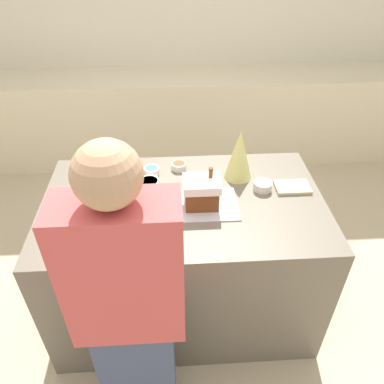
# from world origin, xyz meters

# --- Properties ---
(ground_plane) EXTENTS (12.00, 12.00, 0.00)m
(ground_plane) POSITION_xyz_m (0.00, 0.00, 0.00)
(ground_plane) COLOR #C6B28E
(wall_back) EXTENTS (8.00, 0.05, 2.60)m
(wall_back) POSITION_xyz_m (0.00, 2.32, 1.30)
(wall_back) COLOR beige
(wall_back) RESTS_ON ground_plane
(back_cabinet_block) EXTENTS (6.00, 0.60, 0.92)m
(back_cabinet_block) POSITION_xyz_m (0.00, 2.00, 0.46)
(back_cabinet_block) COLOR beige
(back_cabinet_block) RESTS_ON ground_plane
(kitchen_island) EXTENTS (1.60, 0.95, 0.92)m
(kitchen_island) POSITION_xyz_m (0.00, 0.00, 0.46)
(kitchen_island) COLOR #6B6051
(kitchen_island) RESTS_ON ground_plane
(baking_tray) EXTENTS (0.40, 0.29, 0.01)m
(baking_tray) POSITION_xyz_m (0.10, -0.05, 0.93)
(baking_tray) COLOR silver
(baking_tray) RESTS_ON kitchen_island
(gingerbread_house) EXTENTS (0.20, 0.16, 0.22)m
(gingerbread_house) POSITION_xyz_m (0.10, -0.05, 1.02)
(gingerbread_house) COLOR brown
(gingerbread_house) RESTS_ON baking_tray
(decorative_tree) EXTENTS (0.17, 0.17, 0.31)m
(decorative_tree) POSITION_xyz_m (0.34, 0.22, 1.08)
(decorative_tree) COLOR #DBD675
(decorative_tree) RESTS_ON kitchen_island
(candy_bowl_front_corner) EXTENTS (0.10, 0.10, 0.05)m
(candy_bowl_front_corner) POSITION_xyz_m (-0.53, 0.20, 0.95)
(candy_bowl_front_corner) COLOR white
(candy_bowl_front_corner) RESTS_ON kitchen_island
(candy_bowl_near_tray_left) EXTENTS (0.13, 0.13, 0.04)m
(candy_bowl_near_tray_left) POSITION_xyz_m (-0.39, 0.20, 0.95)
(candy_bowl_near_tray_left) COLOR white
(candy_bowl_near_tray_left) RESTS_ON kitchen_island
(candy_bowl_center_rear) EXTENTS (0.09, 0.09, 0.04)m
(candy_bowl_center_rear) POSITION_xyz_m (-0.18, 0.28, 0.95)
(candy_bowl_center_rear) COLOR white
(candy_bowl_center_rear) RESTS_ON kitchen_island
(candy_bowl_beside_tree) EXTENTS (0.11, 0.11, 0.05)m
(candy_bowl_beside_tree) POSITION_xyz_m (0.47, 0.08, 0.95)
(candy_bowl_beside_tree) COLOR silver
(candy_bowl_beside_tree) RESTS_ON kitchen_island
(candy_bowl_far_right) EXTENTS (0.12, 0.12, 0.04)m
(candy_bowl_far_right) POSITION_xyz_m (-0.51, 0.35, 0.95)
(candy_bowl_far_right) COLOR silver
(candy_bowl_far_right) RESTS_ON kitchen_island
(candy_bowl_far_left) EXTENTS (0.12, 0.12, 0.05)m
(candy_bowl_far_left) POSITION_xyz_m (-0.19, 0.14, 0.95)
(candy_bowl_far_left) COLOR white
(candy_bowl_far_left) RESTS_ON kitchen_island
(candy_bowl_behind_tray) EXTENTS (0.09, 0.09, 0.04)m
(candy_bowl_behind_tray) POSITION_xyz_m (-0.01, 0.33, 0.95)
(candy_bowl_behind_tray) COLOR white
(candy_bowl_behind_tray) RESTS_ON kitchen_island
(cookbook) EXTENTS (0.20, 0.13, 0.02)m
(cookbook) POSITION_xyz_m (0.65, 0.08, 0.93)
(cookbook) COLOR #CCB78C
(cookbook) RESTS_ON kitchen_island
(person) EXTENTS (0.45, 0.56, 1.71)m
(person) POSITION_xyz_m (-0.25, -0.70, 0.88)
(person) COLOR #424C6B
(person) RESTS_ON ground_plane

